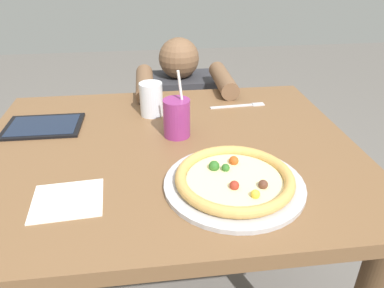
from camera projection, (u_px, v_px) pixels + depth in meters
dining_table at (170, 179)px, 1.13m from camera, size 1.11×0.90×0.75m
pizza_near at (234, 180)px, 0.88m from camera, size 0.34×0.34×0.04m
drink_cup_colored at (177, 118)px, 1.10m from camera, size 0.08×0.08×0.21m
water_cup_clear at (151, 99)px, 1.24m from camera, size 0.08×0.08×0.11m
paper_napkin at (68, 200)px, 0.84m from camera, size 0.17×0.16×0.00m
fork at (240, 106)px, 1.33m from camera, size 0.20×0.03×0.00m
tablet at (44, 126)px, 1.17m from camera, size 0.24×0.17×0.01m
diner_seated at (180, 136)px, 1.83m from camera, size 0.39×0.51×0.91m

